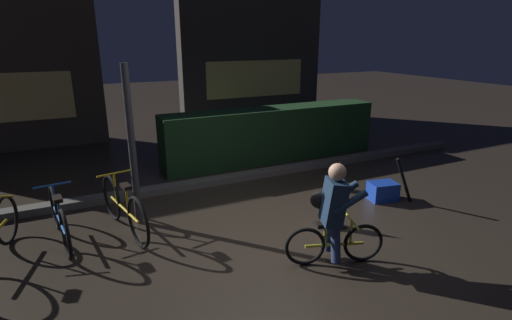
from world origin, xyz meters
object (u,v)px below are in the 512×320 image
Objects in this scene: street_post at (132,147)px; parked_bike_center_left at (124,208)px; cyclist at (333,214)px; closed_umbrella at (404,180)px; blue_crate at (383,191)px; parked_bike_left_mid at (60,219)px; traffic_cone_near at (330,209)px; traffic_cone_far at (339,176)px.

street_post reaches higher than parked_bike_center_left.
closed_umbrella is (2.08, 0.93, -0.23)m from cyclist.
closed_umbrella is (0.18, -0.25, 0.24)m from blue_crate.
parked_bike_left_mid is 0.80m from parked_bike_center_left.
parked_bike_center_left reaches higher than traffic_cone_near.
closed_umbrella is at bearing -59.57° from traffic_cone_far.
parked_bike_left_mid is at bearing -171.32° from street_post.
traffic_cone_far is 0.42× the size of cyclist.
blue_crate is at bearing -106.32° from parked_bike_left_mid.
parked_bike_center_left is 3.61m from traffic_cone_far.
parked_bike_left_mid is 5.05m from closed_umbrella.
parked_bike_left_mid reaches higher than blue_crate.
street_post is 1.81× the size of cyclist.
blue_crate is 0.35× the size of cyclist.
parked_bike_center_left is 3.11× the size of traffic_cone_near.
closed_umbrella is (3.95, -1.15, -0.74)m from street_post.
street_post is 2.84m from cyclist.
traffic_cone_far is at bearing 47.67° from traffic_cone_near.
closed_umbrella reaches higher than parked_bike_left_mid.
cyclist is (2.88, -1.93, 0.30)m from parked_bike_left_mid.
closed_umbrella reaches higher than traffic_cone_near.
traffic_cone_far is at bearing -57.56° from closed_umbrella.
parked_bike_center_left is 3.24× the size of traffic_cone_far.
cyclist reaches higher than parked_bike_center_left.
street_post is 1.29m from parked_bike_left_mid.
traffic_cone_near is 1.42m from blue_crate.
parked_bike_center_left reaches higher than parked_bike_left_mid.
closed_umbrella is at bearing 43.06° from cyclist.
parked_bike_left_mid reaches higher than traffic_cone_far.
street_post is 1.34× the size of parked_bike_center_left.
cyclist is (-1.53, -1.86, 0.38)m from traffic_cone_far.
blue_crate is at bearing 50.79° from cyclist.
traffic_cone_far is (0.99, 1.09, -0.01)m from traffic_cone_near.
street_post is 4.18× the size of traffic_cone_near.
blue_crate is 2.29m from cyclist.
traffic_cone_far reaches higher than blue_crate.
parked_bike_center_left is 4.05m from blue_crate.
blue_crate is (0.37, -0.69, -0.10)m from traffic_cone_far.
closed_umbrella is (4.95, -1.00, 0.06)m from parked_bike_left_mid.
parked_bike_center_left is 3.82× the size of blue_crate.
parked_bike_left_mid is 0.93× the size of parked_bike_center_left.
cyclist is at bearing -129.30° from traffic_cone_far.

